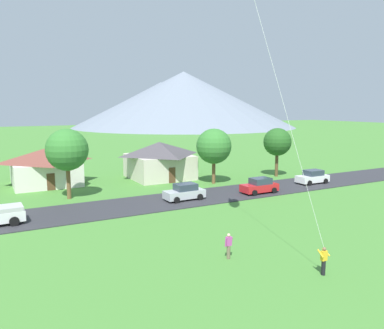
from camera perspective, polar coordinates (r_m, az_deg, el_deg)
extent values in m
cube|color=#2D2D33|center=(37.89, -10.94, -6.26)|extent=(160.00, 6.85, 0.08)
cone|color=slate|center=(185.31, -1.23, 9.62)|extent=(104.48, 104.48, 25.92)
cone|color=slate|center=(203.02, -4.59, 8.96)|extent=(85.93, 85.93, 22.03)
cube|color=silver|center=(51.26, -20.84, -1.17)|extent=(7.69, 7.88, 2.91)
pyramid|color=brown|center=(50.95, -20.97, 1.32)|extent=(8.30, 8.51, 1.60)
cube|color=brown|center=(47.47, -20.17, -2.44)|extent=(0.90, 0.06, 2.00)
cube|color=beige|center=(52.38, -4.84, -0.28)|extent=(7.62, 7.95, 3.18)
pyramid|color=#474247|center=(52.06, -4.87, 2.40)|extent=(8.23, 8.58, 1.75)
cube|color=brown|center=(48.89, -2.96, -1.60)|extent=(0.90, 0.06, 2.00)
cylinder|color=brown|center=(42.46, -17.82, -2.50)|extent=(0.44, 0.44, 3.56)
sphere|color=#33752D|center=(41.96, -18.04, 2.09)|extent=(4.38, 4.38, 4.38)
cylinder|color=brown|center=(54.67, 12.42, 0.03)|extent=(0.44, 0.44, 3.39)
sphere|color=#23561E|center=(54.30, 12.53, 3.29)|extent=(3.82, 3.82, 3.82)
cylinder|color=brown|center=(48.50, 3.23, -1.04)|extent=(0.44, 0.44, 3.09)
sphere|color=#33752D|center=(48.07, 3.26, 2.73)|extent=(4.41, 4.41, 4.41)
cube|color=red|center=(43.69, 9.94, -3.38)|extent=(4.21, 1.82, 0.80)
cube|color=#2D3847|center=(43.64, 10.12, -2.41)|extent=(2.21, 1.60, 0.68)
cylinder|color=black|center=(42.23, 9.25, -4.17)|extent=(0.64, 0.24, 0.64)
cylinder|color=black|center=(43.67, 7.79, -3.71)|extent=(0.64, 0.24, 0.64)
cylinder|color=black|center=(43.89, 12.06, -3.76)|extent=(0.64, 0.24, 0.64)
cylinder|color=black|center=(45.28, 10.57, -3.34)|extent=(0.64, 0.24, 0.64)
cube|color=#B7BCC1|center=(39.94, -1.16, -4.38)|extent=(4.24, 1.89, 0.80)
cube|color=#2D3847|center=(39.85, -0.97, -3.32)|extent=(2.23, 1.63, 0.68)
cylinder|color=black|center=(38.61, -2.27, -5.27)|extent=(0.64, 0.25, 0.64)
cylinder|color=black|center=(40.20, -3.48, -4.72)|extent=(0.64, 0.25, 0.64)
cylinder|color=black|center=(39.88, 1.19, -4.82)|extent=(0.64, 0.25, 0.64)
cylinder|color=black|center=(41.43, -0.12, -4.31)|extent=(0.64, 0.25, 0.64)
cube|color=white|center=(50.68, 17.40, -2.00)|extent=(4.22, 1.86, 0.80)
cube|color=#2D3847|center=(50.66, 17.55, -1.16)|extent=(2.22, 1.61, 0.68)
cylinder|color=black|center=(49.15, 17.02, -2.63)|extent=(0.64, 0.25, 0.64)
cylinder|color=black|center=(50.45, 15.56, -2.29)|extent=(0.64, 0.25, 0.64)
cylinder|color=black|center=(51.06, 19.19, -2.32)|extent=(0.64, 0.25, 0.64)
cylinder|color=black|center=(52.31, 17.72, -2.00)|extent=(0.64, 0.25, 0.64)
cube|color=#B7B7B7|center=(35.27, -25.99, -5.90)|extent=(2.77, 2.05, 0.36)
cylinder|color=black|center=(34.55, -24.85, -7.65)|extent=(0.77, 0.31, 0.76)
cylinder|color=black|center=(36.51, -25.16, -6.82)|extent=(0.77, 0.31, 0.76)
cylinder|color=black|center=(24.20, 18.89, -14.27)|extent=(0.24, 0.24, 0.88)
cube|color=yellow|center=(23.93, 18.98, -12.65)|extent=(0.36, 0.22, 0.58)
sphere|color=brown|center=(23.79, 19.03, -11.75)|extent=(0.21, 0.21, 0.21)
cylinder|color=yellow|center=(23.77, 18.52, -12.42)|extent=(0.18, 0.55, 0.37)
cylinder|color=yellow|center=(24.07, 19.25, -12.18)|extent=(0.18, 0.55, 0.37)
cylinder|color=silver|center=(23.42, 13.21, 9.44)|extent=(2.42, 5.33, 17.08)
cylinder|color=#70604C|center=(25.30, 5.43, -12.80)|extent=(0.24, 0.24, 0.88)
cube|color=#B7479E|center=(25.04, 5.45, -11.24)|extent=(0.36, 0.22, 0.58)
sphere|color=beige|center=(24.91, 5.47, -10.38)|extent=(0.21, 0.21, 0.21)
cylinder|color=#B7479E|center=(24.95, 5.02, -11.44)|extent=(0.12, 0.18, 0.59)
cylinder|color=#B7479E|center=(25.18, 5.88, -11.26)|extent=(0.12, 0.18, 0.59)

